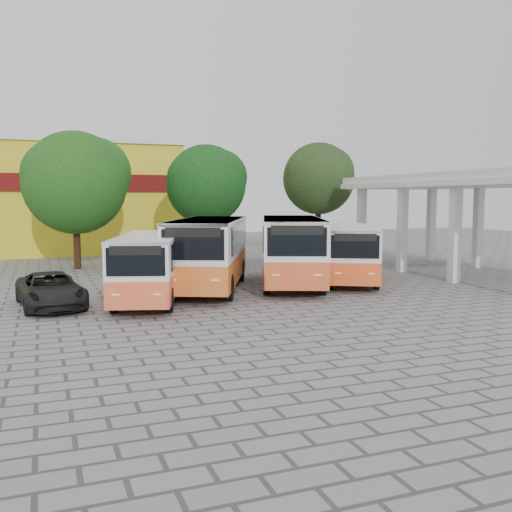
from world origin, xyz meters
name	(u,v)px	position (x,y,z in m)	size (l,w,h in m)	color
ground	(329,298)	(0.00, 0.00, 0.00)	(90.00, 90.00, 0.00)	gray
terminal_shelter	(469,183)	(10.50, 4.00, 4.91)	(6.80, 15.80, 5.40)	silver
shophouse_block	(40,198)	(-11.00, 25.99, 4.16)	(20.40, 10.40, 8.30)	gold
bus_far_left	(149,263)	(-7.05, 1.94, 1.53)	(4.26, 7.79, 2.64)	#ED5C32
bus_centre_left	(209,249)	(-3.99, 3.90, 1.84)	(6.00, 9.45, 3.18)	orange
bus_centre_right	(292,246)	(0.06, 3.88, 1.84)	(5.72, 9.44, 3.18)	#DD5526
bus_far_right	(351,250)	(3.20, 3.73, 1.58)	(5.56, 8.16, 2.74)	#EE551D
tree_left	(76,179)	(-9.03, 13.97, 5.20)	(6.22, 5.93, 7.97)	#361F11
tree_middle	(207,182)	(-1.16, 14.21, 5.13)	(5.26, 5.01, 7.47)	#463519
tree_right	(319,176)	(7.48, 15.70, 5.66)	(5.31, 5.05, 8.02)	black
parked_car	(51,290)	(-10.78, 1.96, 0.66)	(2.17, 4.71, 1.31)	black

